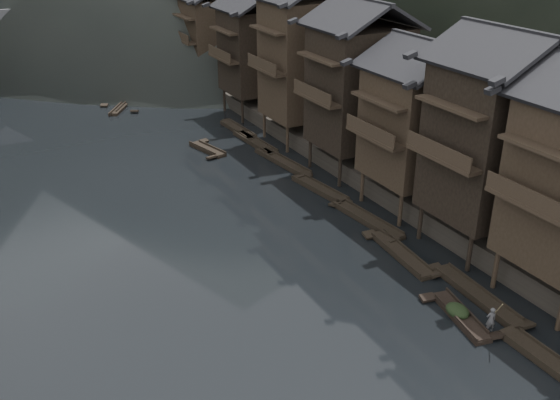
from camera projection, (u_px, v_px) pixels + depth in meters
water at (303, 375)px, 31.02m from camera, size 300.00×300.00×0.00m
right_bank at (386, 85)px, 77.41m from camera, size 40.00×200.00×1.80m
stilt_houses at (370, 75)px, 50.07m from camera, size 9.00×67.60×15.82m
moored_sampans at (338, 202)px, 48.67m from camera, size 2.68×47.95×0.47m
midriver_boats at (147, 110)px, 70.33m from camera, size 6.70×31.66×0.44m
stone_bridge at (44, 33)px, 86.21m from camera, size 40.00×6.00×9.00m
hero_sampan at (461, 316)px, 35.17m from camera, size 2.04×5.31×0.44m
cargo_heap at (458, 305)px, 35.09m from camera, size 1.15×1.51×0.69m
boatman at (492, 316)px, 33.47m from camera, size 0.65×0.53×1.53m
bamboo_pole at (501, 277)px, 32.53m from camera, size 1.97×2.39×3.29m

